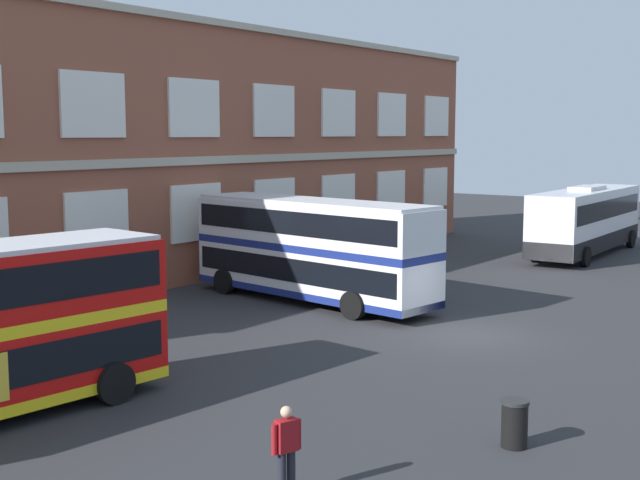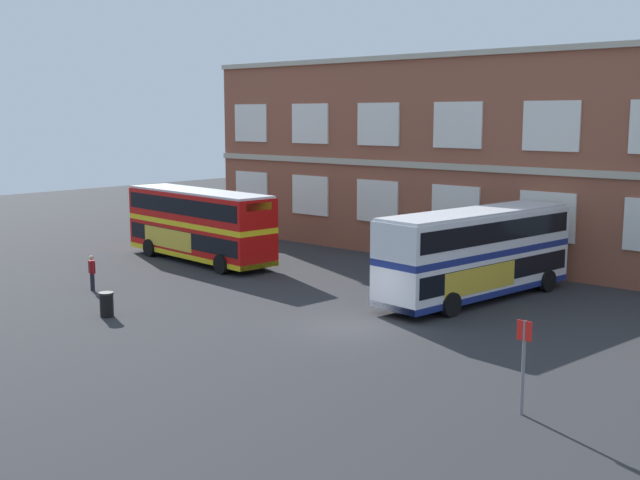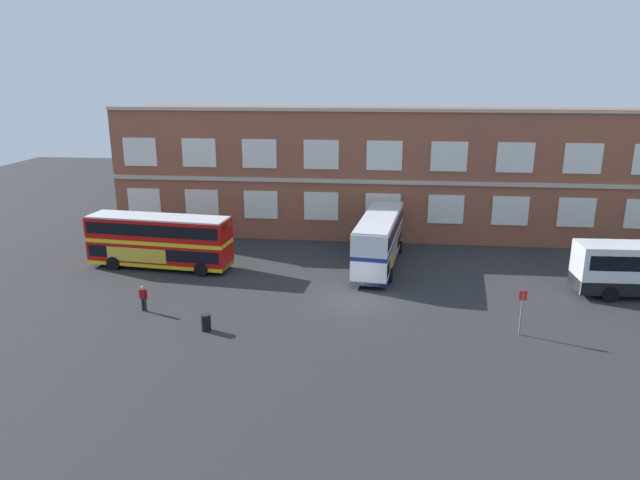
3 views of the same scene
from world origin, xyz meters
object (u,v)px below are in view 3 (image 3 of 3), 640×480
double_decker_near (159,241)px  double_decker_middle (379,240)px  bus_stand_flag (522,308)px  station_litter_bin (206,322)px  waiting_passenger (143,297)px

double_decker_near → double_decker_middle: 16.85m
double_decker_near → bus_stand_flag: size_ratio=4.15×
double_decker_near → station_litter_bin: size_ratio=10.87×
station_litter_bin → double_decker_near: bearing=122.6°
station_litter_bin → bus_stand_flag: bearing=4.5°
double_decker_middle → waiting_passenger: size_ratio=6.61×
waiting_passenger → bus_stand_flag: bus_stand_flag is taller
double_decker_near → double_decker_middle: size_ratio=1.00×
double_decker_near → double_decker_middle: same height
double_decker_middle → station_litter_bin: bearing=-127.4°
double_decker_middle → waiting_passenger: 18.02m
double_decker_middle → double_decker_near: bearing=-172.8°
waiting_passenger → station_litter_bin: 5.35m
bus_stand_flag → station_litter_bin: 18.15m
double_decker_near → double_decker_middle: bearing=7.2°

